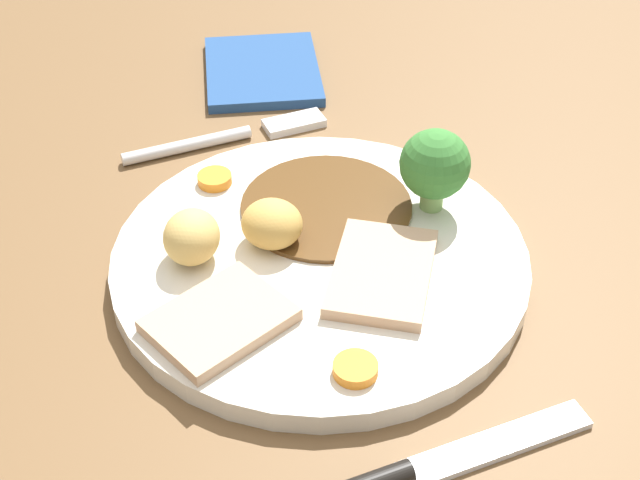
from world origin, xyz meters
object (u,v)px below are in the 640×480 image
at_px(knife, 393,478).
at_px(fork, 232,136).
at_px(carrot_coin_back, 215,179).
at_px(dinner_plate, 320,261).
at_px(roast_potato_left, 272,224).
at_px(carrot_coin_front, 355,369).
at_px(meat_slice_under, 220,320).
at_px(meat_slice_main, 382,273).
at_px(broccoli_floret, 435,165).
at_px(roast_potato_right, 192,237).
at_px(folded_napkin, 262,71).

bearing_deg(knife, fork, 85.84).
bearing_deg(carrot_coin_back, dinner_plate, 21.73).
xyz_separation_m(roast_potato_left, carrot_coin_front, (0.12, 0.00, -0.01)).
bearing_deg(fork, meat_slice_under, -110.25).
distance_m(carrot_coin_back, fork, 0.07).
distance_m(meat_slice_under, roast_potato_left, 0.08).
bearing_deg(dinner_plate, meat_slice_main, 35.20).
height_order(roast_potato_left, broccoli_floret, broccoli_floret).
distance_m(broccoli_floret, fork, 0.17).
xyz_separation_m(roast_potato_right, folded_napkin, (-0.21, 0.12, -0.03)).
height_order(roast_potato_left, carrot_coin_front, roast_potato_left).
bearing_deg(fork, carrot_coin_front, -93.70).
relative_size(meat_slice_main, knife, 0.44).
bearing_deg(meat_slice_under, fork, 159.74).
distance_m(dinner_plate, knife, 0.16).
bearing_deg(folded_napkin, meat_slice_main, -5.12).
relative_size(meat_slice_under, folded_napkin, 0.66).
height_order(meat_slice_main, broccoli_floret, broccoli_floret).
xyz_separation_m(dinner_plate, carrot_coin_back, (-0.09, -0.04, 0.01)).
relative_size(dinner_plate, knife, 1.36).
distance_m(carrot_coin_back, broccoli_floret, 0.15).
bearing_deg(folded_napkin, carrot_coin_back, -30.62).
distance_m(meat_slice_under, carrot_coin_front, 0.08).
distance_m(meat_slice_main, roast_potato_right, 0.11).
distance_m(dinner_plate, roast_potato_right, 0.08).
relative_size(broccoli_floret, fork, 0.36).
distance_m(roast_potato_right, carrot_coin_back, 0.08).
bearing_deg(meat_slice_under, meat_slice_main, 90.40).
relative_size(roast_potato_right, folded_napkin, 0.35).
bearing_deg(dinner_plate, meat_slice_under, -64.58).
relative_size(roast_potato_left, knife, 0.20).
xyz_separation_m(dinner_plate, meat_slice_under, (0.04, -0.07, 0.01)).
xyz_separation_m(dinner_plate, roast_potato_right, (-0.03, -0.07, 0.02)).
height_order(dinner_plate, carrot_coin_back, carrot_coin_back).
distance_m(carrot_coin_front, carrot_coin_back, 0.19).
relative_size(roast_potato_right, fork, 0.25).
xyz_separation_m(meat_slice_main, folded_napkin, (-0.27, 0.02, -0.01)).
relative_size(meat_slice_main, meat_slice_under, 1.12).
bearing_deg(dinner_plate, roast_potato_right, -109.61).
bearing_deg(knife, roast_potato_left, 88.61).
height_order(carrot_coin_front, broccoli_floret, broccoli_floret).
bearing_deg(meat_slice_main, broccoli_floret, 130.02).
distance_m(meat_slice_main, carrot_coin_front, 0.08).
distance_m(roast_potato_left, folded_napkin, 0.23).
bearing_deg(meat_slice_main, roast_potato_right, -122.13).
bearing_deg(knife, roast_potato_right, 103.64).
xyz_separation_m(meat_slice_under, carrot_coin_front, (0.06, 0.05, -0.00)).
bearing_deg(knife, carrot_coin_back, 92.27).
bearing_deg(carrot_coin_front, roast_potato_left, -178.76).
bearing_deg(roast_potato_right, meat_slice_main, 57.87).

